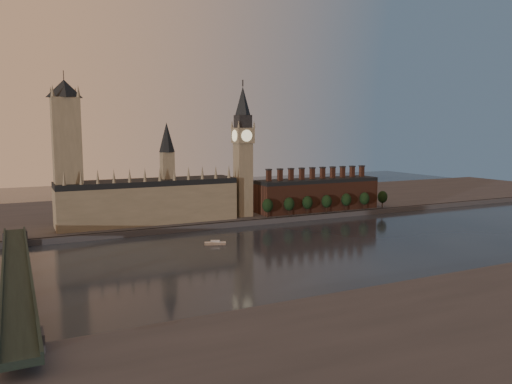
% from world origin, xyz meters
% --- Properties ---
extents(ground, '(900.00, 900.00, 0.00)m').
position_xyz_m(ground, '(0.00, 0.00, 0.00)').
color(ground, black).
rests_on(ground, ground).
extents(north_bank, '(900.00, 182.00, 4.00)m').
position_xyz_m(north_bank, '(0.00, 178.04, 2.00)').
color(north_bank, '#45454A').
rests_on(north_bank, ground).
extents(palace_of_westminster, '(130.00, 30.30, 74.00)m').
position_xyz_m(palace_of_westminster, '(-64.41, 114.91, 21.63)').
color(palace_of_westminster, gray).
rests_on(palace_of_westminster, north_bank).
extents(victoria_tower, '(24.00, 24.00, 108.00)m').
position_xyz_m(victoria_tower, '(-120.00, 115.00, 59.09)').
color(victoria_tower, gray).
rests_on(victoria_tower, north_bank).
extents(big_ben, '(15.00, 15.00, 107.00)m').
position_xyz_m(big_ben, '(10.00, 110.00, 56.83)').
color(big_ben, gray).
rests_on(big_ben, north_bank).
extents(chimney_block, '(110.00, 25.00, 37.00)m').
position_xyz_m(chimney_block, '(80.00, 110.00, 17.82)').
color(chimney_block, '#542D20').
rests_on(chimney_block, north_bank).
extents(embankment_tree_0, '(8.60, 8.60, 14.88)m').
position_xyz_m(embankment_tree_0, '(24.46, 95.36, 13.47)').
color(embankment_tree_0, black).
rests_on(embankment_tree_0, north_bank).
extents(embankment_tree_1, '(8.60, 8.60, 14.88)m').
position_xyz_m(embankment_tree_1, '(43.47, 94.62, 13.47)').
color(embankment_tree_1, black).
rests_on(embankment_tree_1, north_bank).
extents(embankment_tree_2, '(8.60, 8.60, 14.88)m').
position_xyz_m(embankment_tree_2, '(61.11, 95.30, 13.47)').
color(embankment_tree_2, black).
rests_on(embankment_tree_2, north_bank).
extents(embankment_tree_3, '(8.60, 8.60, 14.88)m').
position_xyz_m(embankment_tree_3, '(79.24, 94.29, 13.47)').
color(embankment_tree_3, black).
rests_on(embankment_tree_3, north_bank).
extents(embankment_tree_4, '(8.60, 8.60, 14.88)m').
position_xyz_m(embankment_tree_4, '(100.01, 95.43, 13.47)').
color(embankment_tree_4, black).
rests_on(embankment_tree_4, north_bank).
extents(embankment_tree_5, '(8.60, 8.60, 14.88)m').
position_xyz_m(embankment_tree_5, '(118.36, 94.10, 13.47)').
color(embankment_tree_5, black).
rests_on(embankment_tree_5, north_bank).
extents(embankment_tree_6, '(8.60, 8.60, 14.88)m').
position_xyz_m(embankment_tree_6, '(139.11, 95.23, 13.47)').
color(embankment_tree_6, black).
rests_on(embankment_tree_6, north_bank).
extents(westminster_bridge, '(14.00, 200.00, 11.55)m').
position_xyz_m(westminster_bridge, '(-155.00, -2.70, 7.44)').
color(westminster_bridge, '#1C2C27').
rests_on(westminster_bridge, ground).
extents(river_boat, '(13.93, 8.64, 2.69)m').
position_xyz_m(river_boat, '(-40.92, 41.78, 1.03)').
color(river_boat, silver).
rests_on(river_boat, ground).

